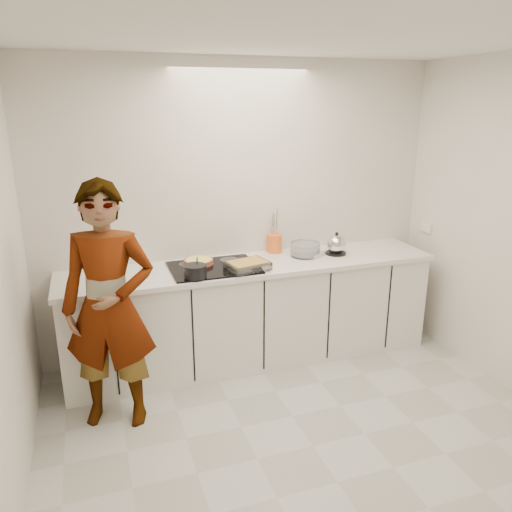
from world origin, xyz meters
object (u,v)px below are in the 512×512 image
object	(u,v)px
baking_dish	(248,265)
utensil_crock	(275,243)
saucepan	(195,271)
tart_dish	(199,261)
hob	(214,268)
kettle	(336,245)
cook	(109,307)
mixing_bowl	(305,250)

from	to	relation	value
baking_dish	utensil_crock	xyz separation A→B (m)	(0.39, 0.42, 0.03)
saucepan	tart_dish	bearing A→B (deg)	73.22
hob	tart_dish	bearing A→B (deg)	130.99
kettle	cook	xyz separation A→B (m)	(-2.02, -0.53, -0.11)
hob	cook	distance (m)	1.00
hob	mixing_bowl	bearing A→B (deg)	5.01
baking_dish	kettle	distance (m)	0.92
hob	utensil_crock	xyz separation A→B (m)	(0.65, 0.27, 0.08)
saucepan	cook	bearing A→B (deg)	-155.77
saucepan	hob	bearing A→B (deg)	45.20
utensil_crock	tart_dish	bearing A→B (deg)	-168.34
kettle	utensil_crock	world-z (taller)	kettle
saucepan	cook	xyz separation A→B (m)	(-0.67, -0.30, -0.09)
tart_dish	hob	bearing A→B (deg)	-49.01
mixing_bowl	cook	xyz separation A→B (m)	(-1.73, -0.58, -0.08)
saucepan	utensil_crock	size ratio (longest dim) A/B	1.40
utensil_crock	saucepan	bearing A→B (deg)	-150.82
mixing_bowl	baking_dish	bearing A→B (deg)	-160.16
kettle	cook	bearing A→B (deg)	-165.20
tart_dish	utensil_crock	bearing A→B (deg)	11.66
mixing_bowl	kettle	world-z (taller)	kettle
tart_dish	baking_dish	xyz separation A→B (m)	(0.35, -0.26, 0.01)
baking_dish	mixing_bowl	distance (m)	0.65
utensil_crock	cook	world-z (taller)	cook
kettle	utensil_crock	bearing A→B (deg)	154.61
hob	cook	world-z (taller)	cook
kettle	cook	world-z (taller)	cook
hob	kettle	world-z (taller)	kettle
saucepan	mixing_bowl	size ratio (longest dim) A/B	0.81
kettle	cook	size ratio (longest dim) A/B	0.13
saucepan	kettle	distance (m)	1.37
cook	utensil_crock	bearing A→B (deg)	43.83
tart_dish	saucepan	xyz separation A→B (m)	(-0.10, -0.32, 0.03)
baking_dish	cook	world-z (taller)	cook
saucepan	kettle	bearing A→B (deg)	9.73
baking_dish	kettle	world-z (taller)	kettle
tart_dish	kettle	size ratio (longest dim) A/B	1.33
mixing_bowl	hob	bearing A→B (deg)	-174.99
kettle	hob	bearing A→B (deg)	-178.40
baking_dish	cook	bearing A→B (deg)	-162.37
utensil_crock	cook	bearing A→B (deg)	-152.97
saucepan	mixing_bowl	xyz separation A→B (m)	(1.06, 0.27, -0.01)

